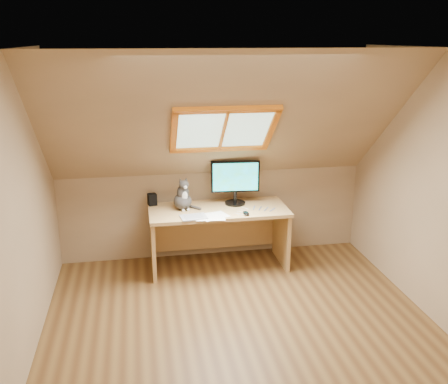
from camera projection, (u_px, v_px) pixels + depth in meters
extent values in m
plane|color=brown|center=(244.00, 334.00, 4.35)|extent=(3.50, 3.50, 0.00)
cube|color=tan|center=(326.00, 322.00, 2.35)|extent=(3.50, 0.02, 2.40)
cube|color=tan|center=(16.00, 217.00, 3.70)|extent=(0.02, 3.50, 2.40)
cube|color=tan|center=(445.00, 193.00, 4.29)|extent=(0.02, 3.50, 2.40)
cube|color=tan|center=(213.00, 214.00, 5.85)|extent=(3.50, 0.02, 1.00)
cube|color=silver|center=(277.00, 52.00, 2.91)|extent=(3.50, 1.95, 0.02)
cube|color=tan|center=(225.00, 123.00, 4.76)|extent=(3.50, 1.56, 1.41)
cube|color=#B2E0CC|center=(223.00, 128.00, 4.86)|extent=(0.90, 0.53, 0.48)
cube|color=orange|center=(223.00, 128.00, 4.86)|extent=(1.02, 0.64, 0.59)
cube|color=tan|center=(218.00, 210.00, 5.45)|extent=(1.51, 0.66, 0.04)
cube|color=tan|center=(153.00, 244.00, 5.43)|extent=(0.04, 0.59, 0.65)
cube|color=tan|center=(281.00, 235.00, 5.67)|extent=(0.04, 0.59, 0.65)
cube|color=tan|center=(214.00, 230.00, 5.84)|extent=(1.41, 0.03, 0.46)
cylinder|color=black|center=(235.00, 203.00, 5.59)|extent=(0.23, 0.23, 0.02)
cylinder|color=black|center=(235.00, 197.00, 5.57)|extent=(0.04, 0.04, 0.12)
cube|color=black|center=(235.00, 176.00, 5.50)|extent=(0.54, 0.08, 0.35)
cube|color=#0D95E4|center=(236.00, 177.00, 5.47)|extent=(0.50, 0.05, 0.31)
ellipsoid|color=#443F3C|center=(183.00, 201.00, 5.42)|extent=(0.25, 0.28, 0.17)
ellipsoid|color=#443F3C|center=(183.00, 193.00, 5.38)|extent=(0.16, 0.16, 0.18)
ellipsoid|color=silver|center=(185.00, 196.00, 5.33)|extent=(0.07, 0.05, 0.11)
ellipsoid|color=#443F3C|center=(184.00, 185.00, 5.31)|extent=(0.12, 0.11, 0.10)
sphere|color=silver|center=(185.00, 187.00, 5.28)|extent=(0.04, 0.04, 0.04)
cone|color=#443F3C|center=(180.00, 180.00, 5.30)|extent=(0.06, 0.05, 0.06)
cone|color=#443F3C|center=(186.00, 180.00, 5.32)|extent=(0.06, 0.06, 0.06)
cube|color=black|center=(152.00, 199.00, 5.54)|extent=(0.11, 0.11, 0.13)
cube|color=#B2B2B7|center=(194.00, 217.00, 5.17)|extent=(0.29, 0.22, 0.01)
ellipsoid|color=black|center=(246.00, 213.00, 5.25)|extent=(0.07, 0.11, 0.03)
cube|color=white|center=(207.00, 218.00, 5.17)|extent=(0.33, 0.27, 0.00)
cube|color=white|center=(207.00, 217.00, 5.17)|extent=(0.32, 0.24, 0.00)
cube|color=white|center=(207.00, 217.00, 5.17)|extent=(0.35, 0.30, 0.00)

